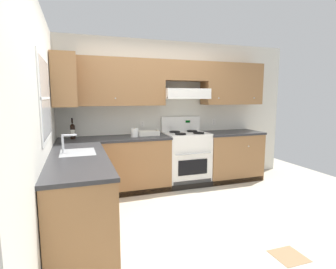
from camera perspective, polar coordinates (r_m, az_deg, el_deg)
ground_plane at (r=3.68m, az=2.84°, el=-17.18°), size 7.04×7.04×0.00m
floor_accent_tile at (r=3.15m, az=24.29°, el=-22.48°), size 0.30×0.30×0.01m
wall_back at (r=4.90m, az=0.69°, el=7.05°), size 4.68×0.57×2.55m
wall_left at (r=3.33m, az=-24.95°, el=3.46°), size 0.47×4.00×2.55m
counter_back_run at (r=4.69m, az=-0.88°, el=-5.71°), size 3.60×0.65×0.91m
counter_left_run at (r=3.27m, az=-18.20°, el=-12.12°), size 0.63×1.91×1.13m
stove at (r=4.83m, az=3.88°, el=-4.96°), size 0.76×0.62×1.20m
wine_bottle at (r=4.44m, az=-19.63°, el=0.81°), size 0.07×0.08×0.33m
bowl at (r=4.59m, az=-4.25°, el=0.16°), size 0.36×0.22×0.08m
paper_towel_roll at (r=4.43m, az=-7.13°, el=0.39°), size 0.13×0.13×0.14m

